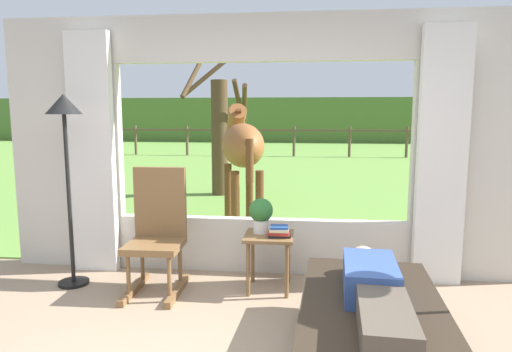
% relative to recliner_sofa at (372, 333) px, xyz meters
% --- Properties ---
extents(back_wall_with_window, '(5.20, 0.12, 2.55)m').
position_rel_recliner_sofa_xyz_m(back_wall_with_window, '(-0.88, 1.67, 1.03)').
color(back_wall_with_window, beige).
rests_on(back_wall_with_window, ground_plane).
extents(curtain_panel_left, '(0.44, 0.10, 2.40)m').
position_rel_recliner_sofa_xyz_m(curtain_panel_left, '(-2.57, 1.53, 0.98)').
color(curtain_panel_left, silver).
rests_on(curtain_panel_left, ground_plane).
extents(curtain_panel_right, '(0.44, 0.10, 2.40)m').
position_rel_recliner_sofa_xyz_m(curtain_panel_right, '(0.81, 1.53, 0.98)').
color(curtain_panel_right, silver).
rests_on(curtain_panel_right, ground_plane).
extents(outdoor_pasture_lawn, '(36.00, 21.68, 0.02)m').
position_rel_recliner_sofa_xyz_m(outdoor_pasture_lawn, '(-0.88, 12.57, -0.21)').
color(outdoor_pasture_lawn, olive).
rests_on(outdoor_pasture_lawn, ground_plane).
extents(distant_hill_ridge, '(36.00, 2.00, 2.40)m').
position_rel_recliner_sofa_xyz_m(distant_hill_ridge, '(-0.88, 22.41, 0.98)').
color(distant_hill_ridge, '#4F7031').
rests_on(distant_hill_ridge, ground_plane).
extents(recliner_sofa, '(1.00, 1.75, 0.42)m').
position_rel_recliner_sofa_xyz_m(recliner_sofa, '(0.00, 0.00, 0.00)').
color(recliner_sofa, black).
rests_on(recliner_sofa, ground_plane).
extents(reclining_person, '(0.38, 1.44, 0.22)m').
position_rel_recliner_sofa_xyz_m(reclining_person, '(-0.00, -0.05, 0.30)').
color(reclining_person, '#334C8C').
rests_on(reclining_person, recliner_sofa).
extents(rocking_chair, '(0.49, 0.69, 1.12)m').
position_rel_recliner_sofa_xyz_m(rocking_chair, '(-1.77, 1.09, 0.33)').
color(rocking_chair, brown).
rests_on(rocking_chair, ground_plane).
extents(side_table, '(0.44, 0.44, 0.52)m').
position_rel_recliner_sofa_xyz_m(side_table, '(-0.76, 1.18, 0.21)').
color(side_table, brown).
rests_on(side_table, ground_plane).
extents(potted_plant, '(0.22, 0.22, 0.32)m').
position_rel_recliner_sofa_xyz_m(potted_plant, '(-0.84, 1.24, 0.48)').
color(potted_plant, silver).
rests_on(potted_plant, side_table).
extents(book_stack, '(0.21, 0.16, 0.10)m').
position_rel_recliner_sofa_xyz_m(book_stack, '(-0.66, 1.12, 0.35)').
color(book_stack, black).
rests_on(book_stack, side_table).
extents(floor_lamp_left, '(0.32, 0.32, 1.78)m').
position_rel_recliner_sofa_xyz_m(floor_lamp_left, '(-2.61, 1.10, 1.22)').
color(floor_lamp_left, black).
rests_on(floor_lamp_left, ground_plane).
extents(horse, '(0.88, 1.82, 1.73)m').
position_rel_recliner_sofa_xyz_m(horse, '(-1.32, 3.41, 0.94)').
color(horse, brown).
rests_on(horse, outdoor_pasture_lawn).
extents(pasture_tree, '(1.46, 1.39, 2.93)m').
position_rel_recliner_sofa_xyz_m(pasture_tree, '(-2.10, 5.85, 1.07)').
color(pasture_tree, '#4C3823').
rests_on(pasture_tree, outdoor_pasture_lawn).
extents(pasture_fence_line, '(16.10, 0.10, 1.10)m').
position_rel_recliner_sofa_xyz_m(pasture_fence_line, '(-0.88, 13.75, 0.53)').
color(pasture_fence_line, brown).
rests_on(pasture_fence_line, outdoor_pasture_lawn).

